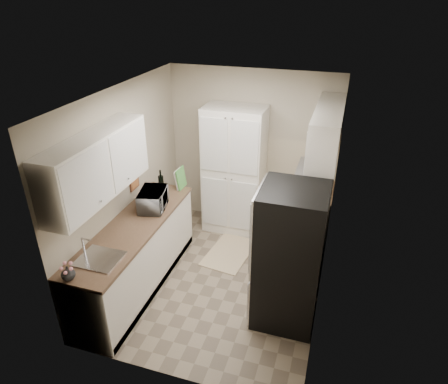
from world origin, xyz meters
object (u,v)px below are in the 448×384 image
(wine_bottle, at_px, (161,182))
(microwave, at_px, (153,199))
(electric_range, at_px, (299,246))
(refrigerator, at_px, (289,257))
(toaster_oven, at_px, (315,186))
(pantry_cabinet, at_px, (234,171))

(wine_bottle, bearing_deg, microwave, -77.26)
(electric_range, relative_size, wine_bottle, 3.75)
(electric_range, xyz_separation_m, wine_bottle, (-2.01, 0.11, 0.59))
(electric_range, height_order, microwave, microwave)
(refrigerator, relative_size, toaster_oven, 5.06)
(pantry_cabinet, relative_size, microwave, 4.27)
(pantry_cabinet, distance_m, refrigerator, 2.07)
(electric_range, height_order, toaster_oven, electric_range)
(pantry_cabinet, bearing_deg, microwave, -119.66)
(microwave, bearing_deg, electric_range, -92.13)
(pantry_cabinet, relative_size, wine_bottle, 6.64)
(wine_bottle, bearing_deg, refrigerator, -24.62)
(electric_range, xyz_separation_m, microwave, (-1.91, -0.36, 0.57))
(pantry_cabinet, xyz_separation_m, electric_range, (1.17, -0.93, -0.52))
(electric_range, xyz_separation_m, refrigerator, (-0.03, -0.80, 0.37))
(refrigerator, bearing_deg, electric_range, 87.52)
(refrigerator, height_order, wine_bottle, refrigerator)
(pantry_cabinet, height_order, refrigerator, pantry_cabinet)
(microwave, xyz_separation_m, toaster_oven, (1.98, 1.11, -0.03))
(toaster_oven, bearing_deg, wine_bottle, -172.88)
(wine_bottle, bearing_deg, pantry_cabinet, 44.32)
(wine_bottle, xyz_separation_m, toaster_oven, (2.08, 0.64, -0.05))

